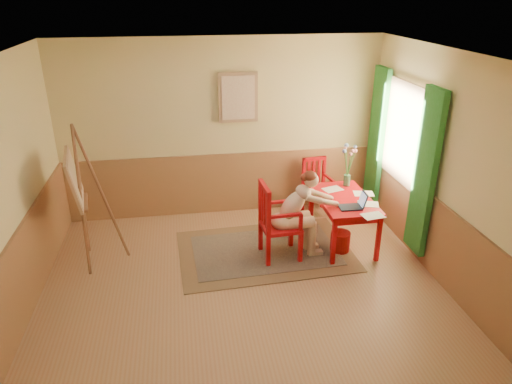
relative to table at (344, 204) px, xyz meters
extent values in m
cube|color=tan|center=(-1.57, -0.89, -0.64)|extent=(5.00, 4.50, 0.02)
cube|color=white|center=(-1.57, -0.89, 2.18)|extent=(5.00, 4.50, 0.02)
cube|color=#DECD87|center=(-1.57, 1.37, 0.77)|extent=(5.00, 0.02, 2.80)
cube|color=#DECD87|center=(-1.57, -3.15, 0.77)|extent=(5.00, 0.02, 2.80)
cube|color=#DECD87|center=(-4.08, -0.89, 0.77)|extent=(0.02, 4.50, 2.80)
cube|color=#DECD87|center=(0.94, -0.89, 0.77)|extent=(0.02, 4.50, 2.80)
cube|color=#A5724A|center=(-1.57, 1.34, -0.13)|extent=(5.00, 0.04, 1.00)
cube|color=#A5724A|center=(-4.05, -0.89, -0.13)|extent=(0.04, 4.50, 1.00)
cube|color=#A5724A|center=(0.91, -0.89, -0.13)|extent=(0.04, 4.50, 1.00)
cube|color=white|center=(0.90, 0.21, 0.92)|extent=(0.02, 1.00, 1.30)
cube|color=tan|center=(0.88, 0.21, 0.92)|extent=(0.03, 1.12, 1.42)
cube|color=#2F7F42|center=(0.83, -0.57, 0.62)|extent=(0.08, 0.45, 2.20)
cube|color=#2F7F42|center=(0.83, 0.99, 0.62)|extent=(0.08, 0.45, 2.20)
cube|color=tan|center=(-1.32, 1.32, 1.27)|extent=(0.60, 0.04, 0.76)
cube|color=beige|center=(-1.32, 1.30, 1.27)|extent=(0.50, 0.02, 0.66)
cube|color=#8C7251|center=(-1.14, -0.07, -0.62)|extent=(2.47, 1.71, 0.01)
cube|color=black|center=(-1.14, -0.07, -0.62)|extent=(2.05, 1.29, 0.01)
cube|color=#C2060C|center=(0.00, 0.00, 0.07)|extent=(0.73, 1.20, 0.04)
cube|color=#C2060C|center=(0.00, 0.00, 0.00)|extent=(0.63, 1.10, 0.10)
cube|color=#C2060C|center=(-0.31, -0.55, -0.29)|extent=(0.06, 0.06, 0.68)
cube|color=#C2060C|center=(0.32, -0.55, -0.29)|extent=(0.06, 0.06, 0.68)
cube|color=#C2060C|center=(-0.32, 0.55, -0.29)|extent=(0.06, 0.06, 0.68)
cube|color=#C2060C|center=(0.31, 0.55, -0.29)|extent=(0.06, 0.06, 0.68)
cube|color=#C2060C|center=(-0.96, -0.22, -0.16)|extent=(0.53, 0.51, 0.05)
cube|color=#C2060C|center=(-1.17, -0.45, -0.41)|extent=(0.06, 0.06, 0.44)
cube|color=#C2060C|center=(-0.72, -0.42, -0.41)|extent=(0.06, 0.06, 0.44)
cube|color=#C2060C|center=(-1.20, -0.03, -0.41)|extent=(0.06, 0.06, 0.44)
cube|color=#C2060C|center=(-0.75, 0.00, -0.41)|extent=(0.06, 0.06, 0.44)
cube|color=#C2060C|center=(-1.17, -0.45, 0.16)|extent=(0.06, 0.06, 0.60)
cube|color=#C2060C|center=(-1.20, -0.03, 0.16)|extent=(0.06, 0.06, 0.60)
cube|color=#C2060C|center=(-1.19, -0.24, 0.43)|extent=(0.09, 0.48, 0.07)
cube|color=#C2060C|center=(-1.18, -0.35, 0.15)|extent=(0.04, 0.05, 0.49)
cube|color=#C2060C|center=(-1.19, -0.24, 0.15)|extent=(0.04, 0.05, 0.49)
cube|color=#C2060C|center=(-1.19, -0.13, 0.15)|extent=(0.04, 0.05, 0.49)
cube|color=#C2060C|center=(-0.95, -0.44, 0.10)|extent=(0.45, 0.07, 0.04)
cube|color=#C2060C|center=(-0.73, -0.42, -0.02)|extent=(0.05, 0.05, 0.24)
cube|color=#C2060C|center=(-0.98, -0.01, 0.10)|extent=(0.45, 0.07, 0.04)
cube|color=#C2060C|center=(-0.76, 0.00, -0.02)|extent=(0.05, 0.05, 0.24)
cube|color=#C2060C|center=(-0.08, 0.99, -0.24)|extent=(0.46, 0.47, 0.04)
cube|color=#C2060C|center=(-0.28, 1.16, -0.44)|extent=(0.05, 0.05, 0.37)
cube|color=#C2060C|center=(-0.23, 0.78, -0.44)|extent=(0.05, 0.05, 0.37)
cube|color=#C2060C|center=(0.07, 1.21, -0.44)|extent=(0.05, 0.05, 0.37)
cube|color=#C2060C|center=(0.13, 0.83, -0.44)|extent=(0.05, 0.05, 0.37)
cube|color=#C2060C|center=(-0.28, 1.16, 0.04)|extent=(0.05, 0.05, 0.50)
cube|color=#C2060C|center=(0.07, 1.21, 0.04)|extent=(0.05, 0.05, 0.50)
cube|color=#C2060C|center=(-0.10, 1.18, 0.26)|extent=(0.41, 0.10, 0.06)
cube|color=#C2060C|center=(-0.20, 1.17, 0.02)|extent=(0.04, 0.03, 0.41)
cube|color=#C2060C|center=(-0.10, 1.18, 0.02)|extent=(0.04, 0.03, 0.41)
cube|color=#C2060C|center=(-0.01, 1.19, 0.02)|extent=(0.04, 0.03, 0.41)
cube|color=#C2060C|center=(-0.26, 0.97, -0.02)|extent=(0.09, 0.38, 0.03)
cube|color=#C2060C|center=(-0.23, 0.79, -0.12)|extent=(0.04, 0.04, 0.20)
cube|color=#C2060C|center=(0.10, 1.02, -0.02)|extent=(0.09, 0.38, 0.03)
cube|color=#C2060C|center=(0.12, 0.84, -0.12)|extent=(0.04, 0.04, 0.20)
ellipsoid|color=beige|center=(-0.95, -0.23, -0.08)|extent=(0.30, 0.37, 0.22)
cylinder|color=beige|center=(-0.74, -0.31, -0.09)|extent=(0.44, 0.18, 0.15)
cylinder|color=beige|center=(-0.75, -0.13, -0.09)|extent=(0.44, 0.18, 0.15)
cylinder|color=beige|center=(-0.53, -0.29, -0.35)|extent=(0.12, 0.12, 0.49)
cylinder|color=beige|center=(-0.54, -0.12, -0.35)|extent=(0.12, 0.12, 0.49)
cube|color=beige|center=(-0.47, -0.29, -0.59)|extent=(0.21, 0.10, 0.07)
cube|color=beige|center=(-0.48, -0.11, -0.59)|extent=(0.21, 0.10, 0.07)
ellipsoid|color=beige|center=(-0.80, -0.22, 0.13)|extent=(0.49, 0.31, 0.52)
ellipsoid|color=beige|center=(-0.66, -0.21, 0.32)|extent=(0.22, 0.31, 0.18)
sphere|color=beige|center=(-0.56, -0.21, 0.48)|extent=(0.21, 0.21, 0.20)
ellipsoid|color=#5E2417|center=(-0.58, -0.21, 0.54)|extent=(0.20, 0.20, 0.14)
sphere|color=#5E2417|center=(-0.65, -0.21, 0.53)|extent=(0.11, 0.11, 0.10)
cylinder|color=beige|center=(-0.56, -0.35, 0.27)|extent=(0.22, 0.10, 0.15)
cylinder|color=beige|center=(-0.34, -0.31, 0.19)|extent=(0.30, 0.16, 0.17)
sphere|color=beige|center=(-0.46, -0.35, 0.24)|extent=(0.09, 0.09, 0.09)
sphere|color=beige|center=(-0.21, -0.28, 0.14)|extent=(0.08, 0.08, 0.07)
cylinder|color=beige|center=(-0.58, -0.06, 0.27)|extent=(0.23, 0.12, 0.15)
cylinder|color=beige|center=(-0.36, -0.07, 0.19)|extent=(0.30, 0.12, 0.17)
sphere|color=beige|center=(-0.48, -0.05, 0.24)|extent=(0.09, 0.09, 0.09)
sphere|color=beige|center=(-0.23, -0.09, 0.14)|extent=(0.08, 0.08, 0.07)
cube|color=#1E2338|center=(-0.03, -0.32, 0.10)|extent=(0.30, 0.22, 0.02)
cube|color=#2D3342|center=(-0.03, -0.32, 0.10)|extent=(0.26, 0.17, 0.00)
cube|color=#1E2338|center=(0.14, -0.33, 0.20)|extent=(0.07, 0.21, 0.20)
cube|color=#99BFF2|center=(0.13, -0.33, 0.20)|extent=(0.05, 0.18, 0.16)
cube|color=white|center=(0.18, -0.60, 0.09)|extent=(0.31, 0.24, 0.00)
cube|color=white|center=(0.32, 0.09, 0.09)|extent=(0.31, 0.25, 0.00)
cube|color=white|center=(-0.07, 0.31, 0.09)|extent=(0.33, 0.27, 0.00)
cube|color=white|center=(0.25, -0.26, 0.09)|extent=(0.33, 0.28, 0.00)
cylinder|color=#3F724C|center=(0.18, 0.42, 0.17)|extent=(0.13, 0.13, 0.17)
cylinder|color=#3F7233|center=(0.18, 0.49, 0.45)|extent=(0.01, 0.14, 0.44)
sphere|color=#728CD8|center=(0.18, 0.56, 0.67)|extent=(0.09, 0.09, 0.07)
cylinder|color=#3F7233|center=(0.14, 0.40, 0.47)|extent=(0.10, 0.07, 0.46)
sphere|color=pink|center=(0.10, 0.37, 0.70)|extent=(0.06, 0.06, 0.05)
cylinder|color=#3F7233|center=(0.20, 0.44, 0.40)|extent=(0.04, 0.04, 0.34)
sphere|color=pink|center=(0.21, 0.45, 0.57)|extent=(0.07, 0.07, 0.05)
cylinder|color=#3F7233|center=(0.13, 0.38, 0.45)|extent=(0.12, 0.10, 0.43)
sphere|color=#728CD8|center=(0.07, 0.34, 0.66)|extent=(0.08, 0.08, 0.06)
cylinder|color=#3F7233|center=(0.24, 0.44, 0.42)|extent=(0.12, 0.05, 0.38)
sphere|color=pink|center=(0.29, 0.46, 0.61)|extent=(0.07, 0.07, 0.06)
cylinder|color=#3F7233|center=(0.21, 0.44, 0.43)|extent=(0.07, 0.03, 0.39)
sphere|color=pink|center=(0.24, 0.45, 0.62)|extent=(0.07, 0.07, 0.05)
cylinder|color=#3F7233|center=(0.24, 0.45, 0.45)|extent=(0.12, 0.07, 0.44)
sphere|color=#728CD8|center=(0.29, 0.48, 0.67)|extent=(0.07, 0.07, 0.05)
cylinder|color=#AF1315|center=(-0.09, -0.22, -0.48)|extent=(0.36, 0.36, 0.29)
cylinder|color=brown|center=(-3.50, -0.09, 0.33)|extent=(0.04, 0.35, 1.93)
cylinder|color=brown|center=(-3.55, 0.21, 0.33)|extent=(0.15, 0.35, 1.93)
cylinder|color=brown|center=(-3.27, 0.11, 0.33)|extent=(0.50, 0.12, 1.93)
cylinder|color=brown|center=(-3.55, 0.06, 0.25)|extent=(0.12, 0.54, 0.03)
cube|color=brown|center=(-3.49, 0.07, 0.25)|extent=(0.16, 0.59, 0.03)
cube|color=tan|center=(-3.58, 0.05, 0.59)|extent=(0.29, 0.87, 0.64)
cube|color=beige|center=(-3.56, 0.06, 0.59)|extent=(0.24, 0.78, 0.56)
camera|label=1|loc=(-2.20, -5.70, 2.81)|focal=32.79mm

